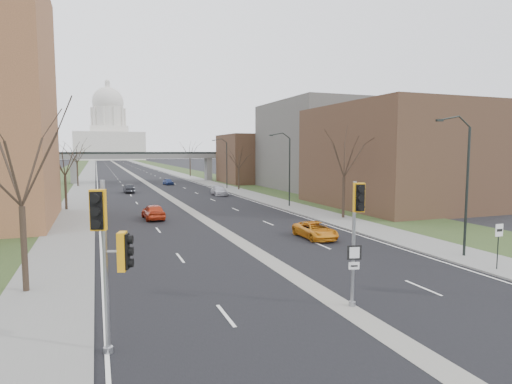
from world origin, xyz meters
TOP-DOWN VIEW (x-y plane):
  - ground at (0.00, 0.00)m, footprint 700.00×700.00m
  - road_surface at (0.00, 150.00)m, footprint 20.00×600.00m
  - median_strip at (0.00, 150.00)m, footprint 1.20×600.00m
  - sidewalk_right at (12.00, 150.00)m, footprint 4.00×600.00m
  - sidewalk_left at (-12.00, 150.00)m, footprint 4.00×600.00m
  - grass_verge_right at (18.00, 150.00)m, footprint 8.00×600.00m
  - grass_verge_left at (-18.00, 150.00)m, footprint 8.00×600.00m
  - commercial_block_near at (24.00, 28.00)m, footprint 16.00×20.00m
  - commercial_block_mid at (28.00, 52.00)m, footprint 18.00×22.00m
  - commercial_block_far at (22.00, 70.00)m, footprint 14.00×14.00m
  - pedestrian_bridge at (0.00, 80.00)m, footprint 34.00×3.00m
  - capitol at (0.00, 320.00)m, footprint 48.00×42.00m
  - streetlight_near at (10.99, 6.00)m, footprint 2.61×0.20m
  - streetlight_mid at (10.99, 32.00)m, footprint 2.61×0.20m
  - streetlight_far at (10.99, 58.00)m, footprint 2.61×0.20m
  - tree_left_a at (-13.00, 8.00)m, footprint 7.20×7.20m
  - tree_left_b at (-13.00, 38.00)m, footprint 6.75×6.75m
  - tree_left_c at (-13.00, 72.00)m, footprint 7.65×7.65m
  - tree_right_a at (13.00, 22.00)m, footprint 7.20×7.20m
  - tree_right_b at (13.00, 55.00)m, footprint 6.30×6.30m
  - tree_right_c at (13.00, 95.00)m, footprint 7.65×7.65m
  - signal_pole_left at (-9.41, 0.03)m, footprint 1.26×0.96m
  - signal_pole_median at (0.35, 0.85)m, footprint 0.69×0.90m
  - speed_limit_sign at (11.00, 2.96)m, footprint 0.55×0.06m
  - car_left_near at (-4.63, 28.12)m, footprint 2.03×4.55m
  - car_left_far at (-4.95, 56.40)m, footprint 1.52×4.02m
  - car_right_near at (5.82, 14.47)m, footprint 2.08×4.51m
  - car_right_mid at (7.53, 47.90)m, footprint 2.06×4.77m
  - car_right_far at (3.49, 70.59)m, footprint 1.92×3.81m

SIDE VIEW (x-z plane):
  - ground at x=0.00m, z-range 0.00..0.00m
  - median_strip at x=0.00m, z-range -0.01..0.01m
  - road_surface at x=0.00m, z-range 0.00..0.01m
  - grass_verge_right at x=18.00m, z-range 0.00..0.10m
  - grass_verge_left at x=-18.00m, z-range 0.00..0.10m
  - sidewalk_right at x=12.00m, z-range 0.00..0.12m
  - sidewalk_left at x=-12.00m, z-range 0.00..0.12m
  - car_right_far at x=3.49m, z-range 0.00..1.24m
  - car_right_near at x=5.82m, z-range 0.00..1.25m
  - car_left_far at x=-4.95m, z-range 0.00..1.31m
  - car_right_mid at x=7.53m, z-range 0.00..1.37m
  - car_left_near at x=-4.63m, z-range 0.00..1.52m
  - speed_limit_sign at x=11.00m, z-range 0.60..3.14m
  - signal_pole_left at x=-9.41m, z-range 0.89..6.64m
  - signal_pole_median at x=0.35m, z-range 1.06..6.46m
  - pedestrian_bridge at x=0.00m, z-range 1.62..8.07m
  - commercial_block_far at x=22.00m, z-range 0.00..10.00m
  - tree_right_b at x=13.00m, z-range 1.71..9.93m
  - commercial_block_near at x=24.00m, z-range 0.00..12.00m
  - tree_left_b at x=-13.00m, z-range 1.82..10.63m
  - tree_left_a at x=-13.00m, z-range 1.94..11.34m
  - tree_right_a at x=13.00m, z-range 1.94..11.34m
  - streetlight_near at x=10.99m, z-range 2.60..11.30m
  - streetlight_mid at x=10.99m, z-range 2.60..11.30m
  - streetlight_far at x=10.99m, z-range 2.60..11.30m
  - tree_left_c at x=-13.00m, z-range 2.05..12.04m
  - tree_right_c at x=13.00m, z-range 2.05..12.04m
  - commercial_block_mid at x=28.00m, z-range 0.00..15.00m
  - capitol at x=0.00m, z-range -9.28..46.47m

